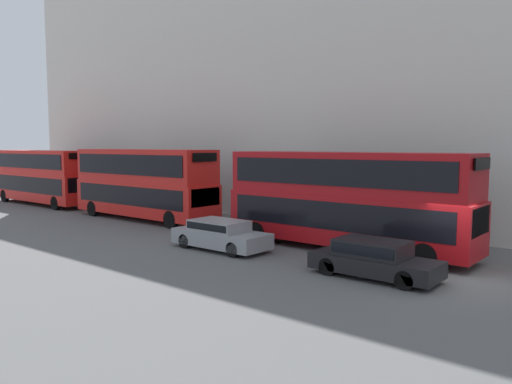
# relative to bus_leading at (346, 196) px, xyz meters

# --- Properties ---
(ground_plane) EXTENTS (200.00, 200.00, 0.00)m
(ground_plane) POSITION_rel_bus_leading_xyz_m (-1.60, -5.34, -2.37)
(ground_plane) COLOR #5B5B5B
(bus_leading) EXTENTS (2.59, 11.25, 4.30)m
(bus_leading) POSITION_rel_bus_leading_xyz_m (0.00, 0.00, 0.00)
(bus_leading) COLOR #A80F14
(bus_leading) RESTS_ON ground
(bus_second_in_queue) EXTENTS (2.59, 10.88, 4.34)m
(bus_second_in_queue) POSITION_rel_bus_leading_xyz_m (0.00, 14.10, 0.02)
(bus_second_in_queue) COLOR red
(bus_second_in_queue) RESTS_ON ground
(bus_third_in_queue) EXTENTS (2.59, 11.31, 4.20)m
(bus_third_in_queue) POSITION_rel_bus_leading_xyz_m (0.00, 26.73, -0.05)
(bus_third_in_queue) COLOR red
(bus_third_in_queue) RESTS_ON ground
(car_dark_sedan) EXTENTS (1.75, 4.45, 1.32)m
(car_dark_sedan) POSITION_rel_bus_leading_xyz_m (-3.40, -3.07, -1.67)
(car_dark_sedan) COLOR black
(car_dark_sedan) RESTS_ON ground
(car_hatchback) EXTENTS (1.83, 4.54, 1.30)m
(car_hatchback) POSITION_rel_bus_leading_xyz_m (-3.40, 4.31, -1.68)
(car_hatchback) COLOR gray
(car_hatchback) RESTS_ON ground
(pedestrian) EXTENTS (0.36, 0.36, 1.78)m
(pedestrian) POSITION_rel_bus_leading_xyz_m (2.31, 6.75, -1.55)
(pedestrian) COLOR brown
(pedestrian) RESTS_ON ground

